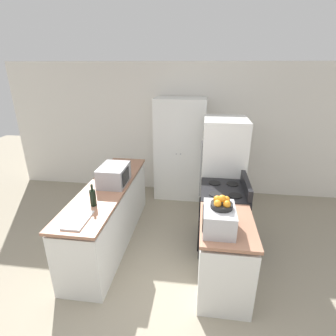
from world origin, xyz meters
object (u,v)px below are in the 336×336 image
Objects in this scene: stove at (222,217)px; fruit_bowl at (222,203)px; refrigerator at (222,171)px; microwave at (114,175)px; pantry_cabinet at (180,150)px; wine_bottle at (93,198)px; toaster_oven at (219,219)px.

fruit_bowl reaches higher than stove.
refrigerator is 3.46× the size of microwave.
fruit_bowl is at bearing -32.51° from microwave.
fruit_bowl is (0.65, -2.48, 0.23)m from pantry_cabinet.
pantry_cabinet is 2.36m from wine_bottle.
stove is at bearing -91.47° from refrigerator.
wine_bottle reaches higher than toaster_oven.
fruit_bowl reaches higher than microwave.
refrigerator reaches higher than toaster_oven.
wine_bottle is at bearing -138.38° from refrigerator.
fruit_bowl is (-0.13, -1.75, 0.34)m from refrigerator.
wine_bottle is at bearing -157.65° from stove.
stove is (0.77, -1.53, -0.52)m from pantry_cabinet.
stove is 1.14m from toaster_oven.
microwave is 1.80× the size of wine_bottle.
microwave is at bearing 85.51° from wine_bottle.
pantry_cabinet reaches higher than wine_bottle.
refrigerator is at bearing 85.71° from fruit_bowl.
fruit_bowl is (0.02, 0.02, 0.17)m from toaster_oven.
wine_bottle is 1.55m from fruit_bowl.
pantry_cabinet is 2.58m from toaster_oven.
microwave reaches higher than toaster_oven.
refrigerator is 1.79m from fruit_bowl.
pantry_cabinet is 6.99× the size of wine_bottle.
microwave is 1.16× the size of toaster_oven.
toaster_oven is at bearing -11.51° from wine_bottle.
fruit_bowl is at bearing -94.29° from refrigerator.
wine_bottle is (-0.86, -2.20, 0.04)m from pantry_cabinet.
stove is 0.89m from refrigerator.
wine_bottle is (-1.65, -1.46, 0.15)m from refrigerator.
stove is at bearing 82.41° from toaster_oven.
wine_bottle is (-1.63, -0.67, 0.56)m from stove.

